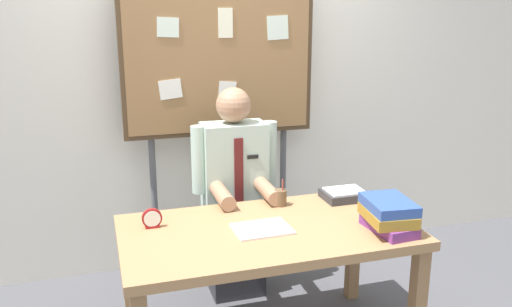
# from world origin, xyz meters

# --- Properties ---
(back_wall) EXTENTS (6.40, 0.08, 2.70)m
(back_wall) POSITION_xyz_m (0.00, 1.23, 1.35)
(back_wall) COLOR silver
(back_wall) RESTS_ON ground_plane
(desk) EXTENTS (1.52, 0.83, 0.72)m
(desk) POSITION_xyz_m (0.00, 0.00, 0.64)
(desk) COLOR #9E754C
(desk) RESTS_ON ground_plane
(person) EXTENTS (0.55, 0.56, 1.37)m
(person) POSITION_xyz_m (0.00, 0.66, 0.64)
(person) COLOR #2D2D33
(person) RESTS_ON ground_plane
(bulletin_board) EXTENTS (1.30, 0.09, 2.03)m
(bulletin_board) POSITION_xyz_m (-0.00, 1.02, 1.48)
(bulletin_board) COLOR #4C3823
(bulletin_board) RESTS_ON ground_plane
(book_stack) EXTENTS (0.25, 0.33, 0.17)m
(book_stack) POSITION_xyz_m (0.58, -0.22, 0.81)
(book_stack) COLOR #72337F
(book_stack) RESTS_ON desk
(open_notebook) EXTENTS (0.30, 0.23, 0.01)m
(open_notebook) POSITION_xyz_m (-0.04, -0.02, 0.73)
(open_notebook) COLOR silver
(open_notebook) RESTS_ON desk
(desk_clock) EXTENTS (0.10, 0.04, 0.10)m
(desk_clock) POSITION_xyz_m (-0.57, 0.18, 0.77)
(desk_clock) COLOR maroon
(desk_clock) RESTS_ON desk
(pen_holder) EXTENTS (0.07, 0.07, 0.16)m
(pen_holder) POSITION_xyz_m (0.18, 0.29, 0.77)
(pen_holder) COLOR brown
(pen_holder) RESTS_ON desk
(paper_tray) EXTENTS (0.26, 0.20, 0.06)m
(paper_tray) POSITION_xyz_m (0.58, 0.28, 0.75)
(paper_tray) COLOR #333338
(paper_tray) RESTS_ON desk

